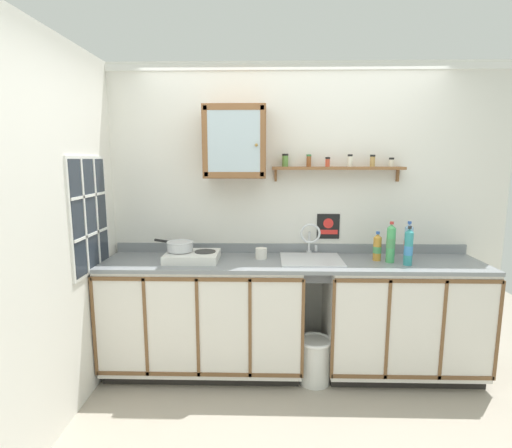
% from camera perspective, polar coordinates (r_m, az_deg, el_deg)
% --- Properties ---
extents(floor, '(6.07, 6.07, 0.00)m').
position_cam_1_polar(floor, '(3.19, 5.49, -24.17)').
color(floor, '#9E9384').
rests_on(floor, ground).
extents(back_wall, '(3.67, 0.07, 2.55)m').
position_cam_1_polar(back_wall, '(3.43, 4.98, 1.31)').
color(back_wall, silver).
rests_on(back_wall, ground).
extents(side_wall_left, '(0.05, 3.50, 2.55)m').
position_cam_1_polar(side_wall_left, '(2.80, -27.32, -1.70)').
color(side_wall_left, silver).
rests_on(side_wall_left, ground).
extents(lower_cabinet_run, '(1.61, 0.58, 0.93)m').
position_cam_1_polar(lower_cabinet_run, '(3.37, -7.58, -13.27)').
color(lower_cabinet_run, black).
rests_on(lower_cabinet_run, ground).
extents(lower_cabinet_run_right, '(1.24, 0.58, 0.93)m').
position_cam_1_polar(lower_cabinet_run_right, '(3.52, 20.34, -12.83)').
color(lower_cabinet_run_right, black).
rests_on(lower_cabinet_run_right, ground).
extents(countertop, '(3.03, 0.61, 0.03)m').
position_cam_1_polar(countertop, '(3.19, 5.23, -5.58)').
color(countertop, gray).
rests_on(countertop, lower_cabinet_run).
extents(backsplash, '(3.03, 0.02, 0.08)m').
position_cam_1_polar(backsplash, '(3.44, 4.94, -3.51)').
color(backsplash, gray).
rests_on(backsplash, countertop).
extents(sink, '(0.49, 0.48, 0.41)m').
position_cam_1_polar(sink, '(3.24, 7.96, -5.58)').
color(sink, silver).
rests_on(sink, countertop).
extents(hot_plate_stove, '(0.42, 0.34, 0.07)m').
position_cam_1_polar(hot_plate_stove, '(3.21, -9.21, -4.64)').
color(hot_plate_stove, silver).
rests_on(hot_plate_stove, countertop).
extents(saucepan, '(0.35, 0.26, 0.08)m').
position_cam_1_polar(saucepan, '(3.24, -10.99, -3.11)').
color(saucepan, silver).
rests_on(saucepan, hot_plate_stove).
extents(bottle_soda_green_0, '(0.07, 0.07, 0.33)m').
position_cam_1_polar(bottle_soda_green_0, '(3.27, 18.93, -2.64)').
color(bottle_soda_green_0, '#4CB266').
rests_on(bottle_soda_green_0, countertop).
extents(bottle_water_blue_1, '(0.07, 0.07, 0.32)m').
position_cam_1_polar(bottle_water_blue_1, '(3.37, 21.19, -2.54)').
color(bottle_water_blue_1, '#8CB7E0').
rests_on(bottle_water_blue_1, countertop).
extents(bottle_detergent_teal_2, '(0.07, 0.07, 0.30)m').
position_cam_1_polar(bottle_detergent_teal_2, '(3.23, 21.21, -3.20)').
color(bottle_detergent_teal_2, teal).
rests_on(bottle_detergent_teal_2, countertop).
extents(bottle_juice_amber_3, '(0.07, 0.07, 0.24)m').
position_cam_1_polar(bottle_juice_amber_3, '(3.31, 17.14, -3.28)').
color(bottle_juice_amber_3, gold).
rests_on(bottle_juice_amber_3, countertop).
extents(mug, '(0.09, 0.13, 0.09)m').
position_cam_1_polar(mug, '(3.23, 0.75, -4.25)').
color(mug, white).
rests_on(mug, countertop).
extents(wall_cabinet, '(0.50, 0.29, 0.57)m').
position_cam_1_polar(wall_cabinet, '(3.24, -3.04, 11.76)').
color(wall_cabinet, brown).
extents(spice_shelf, '(1.08, 0.14, 0.23)m').
position_cam_1_polar(spice_shelf, '(3.35, 11.57, 8.11)').
color(spice_shelf, brown).
extents(warning_sign, '(0.19, 0.01, 0.22)m').
position_cam_1_polar(warning_sign, '(3.45, 10.41, -0.36)').
color(warning_sign, black).
extents(window, '(0.03, 0.61, 0.87)m').
position_cam_1_polar(window, '(3.18, -22.99, 1.20)').
color(window, '#262D38').
extents(trash_bin, '(0.27, 0.27, 0.37)m').
position_cam_1_polar(trash_bin, '(3.34, 8.49, -18.85)').
color(trash_bin, silver).
rests_on(trash_bin, ground).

